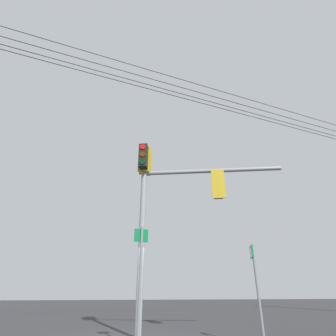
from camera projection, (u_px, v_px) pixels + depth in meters
signal_mast_assembly at (166, 192)px, 9.30m from camera, size 1.59×4.95×6.18m
route_sign_primary at (140, 270)px, 6.90m from camera, size 0.15×0.38×2.85m
route_sign_secondary at (256, 283)px, 6.98m from camera, size 0.31×0.12×2.42m
overhead_wire_span at (113, 70)px, 10.94m from camera, size 9.26×31.93×1.57m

